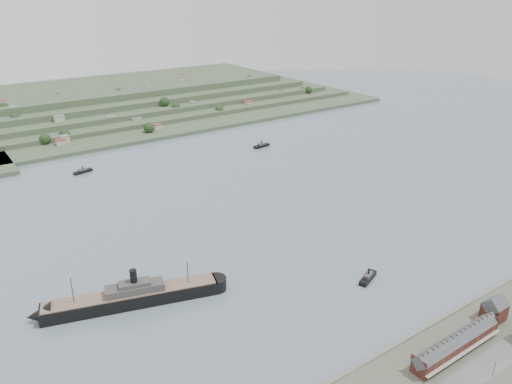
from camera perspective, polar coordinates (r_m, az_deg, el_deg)
ground at (r=366.51m, az=0.74°, el=-3.32°), size 1400.00×1400.00×0.00m
near_shore at (r=262.99m, az=26.50°, el=-17.56°), size 220.00×80.00×2.60m
terrace_row at (r=258.71m, az=21.92°, el=-15.76°), size 55.60×9.80×11.07m
gabled_building at (r=287.14m, az=25.59°, el=-11.95°), size 10.40×10.18×14.09m
far_peninsula at (r=711.77m, az=-16.39°, el=9.72°), size 760.00×309.00×30.00m
steamship at (r=282.88m, az=-14.52°, el=-11.63°), size 103.30×40.21×25.36m
tugboat at (r=303.68m, az=12.68°, el=-9.48°), size 17.41×10.52×7.63m
ferry_west at (r=485.83m, az=-19.18°, el=2.27°), size 18.06×8.84×6.53m
ferry_east at (r=533.04m, az=0.64°, el=5.34°), size 19.97×8.02×7.28m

